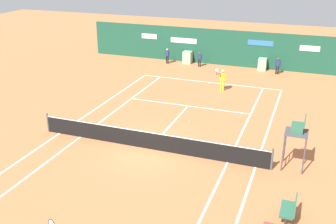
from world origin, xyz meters
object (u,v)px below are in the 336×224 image
(umpire_chair, at_px, (297,132))
(player_on_baseline, at_px, (222,78))
(ball_kid_left_post, at_px, (200,58))
(tennis_ball_mid_court, at_px, (92,122))
(player_bench, at_px, (290,208))
(ball_kid_centre_post, at_px, (167,55))
(ball_kid_right_post, at_px, (278,65))
(tennis_ball_near_service_line, at_px, (189,121))

(umpire_chair, xyz_separation_m, player_on_baseline, (-5.58, 9.53, -0.86))
(player_on_baseline, bearing_deg, ball_kid_left_post, -46.49)
(player_on_baseline, relative_size, tennis_ball_mid_court, 26.00)
(player_bench, height_order, ball_kid_centre_post, ball_kid_centre_post)
(umpire_chair, height_order, ball_kid_centre_post, umpire_chair)
(umpire_chair, relative_size, tennis_ball_mid_court, 38.24)
(ball_kid_centre_post, bearing_deg, ball_kid_left_post, -170.67)
(umpire_chair, height_order, ball_kid_left_post, umpire_chair)
(player_on_baseline, height_order, tennis_ball_mid_court, player_on_baseline)
(ball_kid_left_post, bearing_deg, player_on_baseline, 114.88)
(umpire_chair, xyz_separation_m, ball_kid_left_post, (-8.86, 15.15, -1.06))
(ball_kid_right_post, bearing_deg, player_on_baseline, 56.41)
(player_on_baseline, xyz_separation_m, tennis_ball_mid_court, (-5.74, -8.15, -0.89))
(umpire_chair, relative_size, ball_kid_left_post, 2.08)
(ball_kid_right_post, relative_size, tennis_ball_near_service_line, 19.88)
(umpire_chair, height_order, tennis_ball_mid_court, umpire_chair)
(tennis_ball_near_service_line, bearing_deg, player_bench, -50.24)
(ball_kid_left_post, height_order, tennis_ball_mid_court, ball_kid_left_post)
(player_on_baseline, relative_size, ball_kid_right_post, 1.31)
(player_bench, xyz_separation_m, ball_kid_right_post, (-2.55, 19.19, 0.27))
(umpire_chair, relative_size, player_on_baseline, 1.47)
(player_bench, xyz_separation_m, tennis_ball_near_service_line, (-6.23, 7.49, -0.47))
(ball_kid_centre_post, relative_size, ball_kid_left_post, 1.07)
(ball_kid_centre_post, xyz_separation_m, tennis_ball_mid_court, (0.48, -13.78, -0.74))
(umpire_chair, bearing_deg, player_on_baseline, 30.36)
(player_bench, distance_m, tennis_ball_mid_court, 12.72)
(umpire_chair, relative_size, ball_kid_right_post, 1.92)
(ball_kid_left_post, bearing_deg, umpire_chair, 114.97)
(player_on_baseline, xyz_separation_m, tennis_ball_near_service_line, (-0.47, -6.08, -0.89))
(player_bench, bearing_deg, ball_kid_right_post, 7.56)
(tennis_ball_mid_court, bearing_deg, ball_kid_centre_post, 91.98)
(ball_kid_right_post, bearing_deg, tennis_ball_near_service_line, 68.66)
(ball_kid_right_post, bearing_deg, ball_kid_left_post, -3.86)
(ball_kid_right_post, xyz_separation_m, ball_kid_left_post, (-6.49, 0.00, -0.06))
(tennis_ball_near_service_line, height_order, tennis_ball_mid_court, same)
(player_on_baseline, xyz_separation_m, ball_kid_right_post, (3.21, 5.62, -0.15))
(player_bench, bearing_deg, ball_kid_centre_post, 31.96)
(player_bench, relative_size, ball_kid_right_post, 0.83)
(player_on_baseline, relative_size, ball_kid_left_post, 1.41)
(ball_kid_centre_post, bearing_deg, umpire_chair, 137.23)
(ball_kid_right_post, bearing_deg, umpire_chair, 95.03)
(player_on_baseline, height_order, tennis_ball_near_service_line, player_on_baseline)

